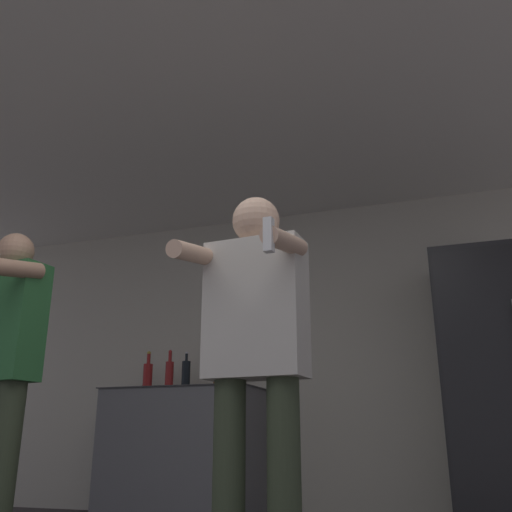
{
  "coord_description": "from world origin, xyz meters",
  "views": [
    {
      "loc": [
        1.0,
        -1.39,
        0.58
      ],
      "look_at": [
        0.19,
        1.0,
        1.4
      ],
      "focal_mm": 40.0,
      "sensor_mm": 36.0,
      "label": 1
    }
  ],
  "objects_px": {
    "person_woman_foreground": "(255,346)",
    "refrigerator": "(488,386)",
    "bottle_green_wine": "(169,374)",
    "bottle_dark_rum": "(235,374)",
    "bottle_red_label": "(186,374)",
    "person_man_side": "(0,361)",
    "bottle_amber_bourbon": "(219,373)",
    "bottle_clear_vodka": "(148,375)"
  },
  "relations": [
    {
      "from": "person_woman_foreground",
      "to": "refrigerator",
      "type": "bearing_deg",
      "value": 62.0
    },
    {
      "from": "refrigerator",
      "to": "bottle_green_wine",
      "type": "distance_m",
      "value": 2.5
    },
    {
      "from": "bottle_dark_rum",
      "to": "refrigerator",
      "type": "bearing_deg",
      "value": -1.65
    },
    {
      "from": "bottle_dark_rum",
      "to": "bottle_red_label",
      "type": "distance_m",
      "value": 0.44
    },
    {
      "from": "person_man_side",
      "to": "bottle_amber_bourbon",
      "type": "bearing_deg",
      "value": 72.58
    },
    {
      "from": "bottle_green_wine",
      "to": "person_man_side",
      "type": "xyz_separation_m",
      "value": [
        -0.12,
        -1.82,
        -0.12
      ]
    },
    {
      "from": "refrigerator",
      "to": "bottle_red_label",
      "type": "height_order",
      "value": "refrigerator"
    },
    {
      "from": "bottle_red_label",
      "to": "person_man_side",
      "type": "relative_size",
      "value": 0.17
    },
    {
      "from": "refrigerator",
      "to": "person_woman_foreground",
      "type": "relative_size",
      "value": 1.12
    },
    {
      "from": "refrigerator",
      "to": "bottle_amber_bourbon",
      "type": "xyz_separation_m",
      "value": [
        -2.04,
        0.05,
        0.17
      ]
    },
    {
      "from": "bottle_dark_rum",
      "to": "bottle_green_wine",
      "type": "bearing_deg",
      "value": 180.0
    },
    {
      "from": "refrigerator",
      "to": "person_man_side",
      "type": "relative_size",
      "value": 1.07
    },
    {
      "from": "bottle_amber_bourbon",
      "to": "bottle_green_wine",
      "type": "relative_size",
      "value": 0.94
    },
    {
      "from": "refrigerator",
      "to": "bottle_dark_rum",
      "type": "xyz_separation_m",
      "value": [
        -1.89,
        0.05,
        0.15
      ]
    },
    {
      "from": "person_woman_foreground",
      "to": "person_man_side",
      "type": "height_order",
      "value": "person_man_side"
    },
    {
      "from": "bottle_amber_bourbon",
      "to": "bottle_dark_rum",
      "type": "distance_m",
      "value": 0.15
    },
    {
      "from": "bottle_dark_rum",
      "to": "bottle_green_wine",
      "type": "relative_size",
      "value": 0.84
    },
    {
      "from": "bottle_red_label",
      "to": "bottle_green_wine",
      "type": "relative_size",
      "value": 0.94
    },
    {
      "from": "bottle_red_label",
      "to": "refrigerator",
      "type": "bearing_deg",
      "value": -1.34
    },
    {
      "from": "bottle_amber_bourbon",
      "to": "bottle_clear_vodka",
      "type": "height_order",
      "value": "bottle_clear_vodka"
    },
    {
      "from": "refrigerator",
      "to": "bottle_amber_bourbon",
      "type": "relative_size",
      "value": 6.14
    },
    {
      "from": "bottle_red_label",
      "to": "person_man_side",
      "type": "distance_m",
      "value": 1.85
    },
    {
      "from": "refrigerator",
      "to": "person_woman_foreground",
      "type": "height_order",
      "value": "refrigerator"
    },
    {
      "from": "bottle_dark_rum",
      "to": "person_man_side",
      "type": "distance_m",
      "value": 1.96
    },
    {
      "from": "bottle_dark_rum",
      "to": "bottle_green_wine",
      "type": "distance_m",
      "value": 0.6
    },
    {
      "from": "person_woman_foreground",
      "to": "bottle_red_label",
      "type": "bearing_deg",
      "value": 122.75
    },
    {
      "from": "bottle_amber_bourbon",
      "to": "person_woman_foreground",
      "type": "relative_size",
      "value": 0.18
    },
    {
      "from": "bottle_amber_bourbon",
      "to": "bottle_green_wine",
      "type": "height_order",
      "value": "bottle_green_wine"
    },
    {
      "from": "refrigerator",
      "to": "bottle_clear_vodka",
      "type": "relative_size",
      "value": 5.76
    },
    {
      "from": "person_man_side",
      "to": "bottle_clear_vodka",
      "type": "bearing_deg",
      "value": 92.65
    },
    {
      "from": "person_woman_foreground",
      "to": "person_man_side",
      "type": "distance_m",
      "value": 1.58
    },
    {
      "from": "bottle_clear_vodka",
      "to": "bottle_green_wine",
      "type": "bearing_deg",
      "value": -0.0
    },
    {
      "from": "bottle_clear_vodka",
      "to": "bottle_green_wine",
      "type": "relative_size",
      "value": 1.0
    },
    {
      "from": "bottle_amber_bourbon",
      "to": "bottle_red_label",
      "type": "height_order",
      "value": "same"
    },
    {
      "from": "bottle_amber_bourbon",
      "to": "bottle_dark_rum",
      "type": "bearing_deg",
      "value": -0.0
    },
    {
      "from": "bottle_green_wine",
      "to": "bottle_amber_bourbon",
      "type": "bearing_deg",
      "value": 0.0
    },
    {
      "from": "person_woman_foreground",
      "to": "bottle_green_wine",
      "type": "bearing_deg",
      "value": 125.75
    },
    {
      "from": "bottle_clear_vodka",
      "to": "bottle_green_wine",
      "type": "height_order",
      "value": "same"
    },
    {
      "from": "refrigerator",
      "to": "bottle_clear_vodka",
      "type": "height_order",
      "value": "refrigerator"
    },
    {
      "from": "bottle_green_wine",
      "to": "person_woman_foreground",
      "type": "xyz_separation_m",
      "value": [
        1.45,
        -2.01,
        -0.14
      ]
    },
    {
      "from": "bottle_dark_rum",
      "to": "bottle_clear_vodka",
      "type": "relative_size",
      "value": 0.83
    },
    {
      "from": "refrigerator",
      "to": "person_woman_foreground",
      "type": "xyz_separation_m",
      "value": [
        -1.04,
        -1.96,
        0.04
      ]
    }
  ]
}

